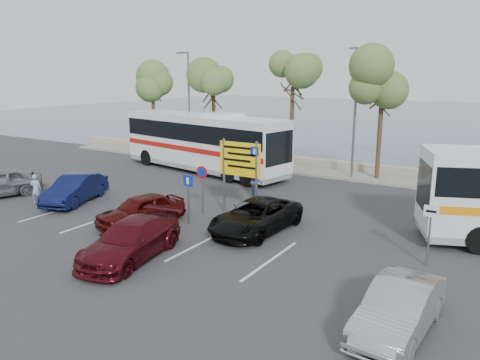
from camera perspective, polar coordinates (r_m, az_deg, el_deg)
The scene contains 23 objects.
ground at distance 20.56m, azimuth -7.13°, elevation -6.02°, with size 120.00×120.00×0.00m, color #2F2F32.
kerb_strip at distance 32.25m, azimuth 8.60°, elevation 1.04°, with size 44.00×2.40×0.15m, color gray.
seawall at distance 34.02m, azimuth 9.94°, elevation 2.00°, with size 48.00×0.80×0.60m, color #A29981.
sea at distance 76.37m, azimuth 22.49°, elevation 6.98°, with size 140.00×140.00×0.00m, color #455C6E.
tree_far_left at distance 39.21m, azimuth -10.67°, elevation 12.26°, with size 3.20×3.20×7.60m.
tree_left at distance 35.47m, azimuth -3.28°, elevation 11.89°, with size 3.20×3.20×7.20m.
tree_mid at distance 32.19m, azimuth 6.48°, elevation 12.88°, with size 3.20×3.20×8.00m.
tree_right at distance 30.11m, azimuth 17.04°, elevation 11.48°, with size 3.20×3.20×7.40m.
street_lamp_left at distance 36.32m, azimuth -6.32°, elevation 9.64°, with size 0.45×1.15×8.01m.
street_lamp_right at distance 30.14m, azimuth 13.82°, elevation 8.68°, with size 0.45×1.15×8.01m.
direction_sign at distance 21.89m, azimuth -0.01°, elevation 1.84°, with size 2.20×0.12×3.60m.
sign_no_stop at distance 22.29m, azimuth -4.62°, elevation -0.24°, with size 0.60×0.08×2.35m.
sign_parking at distance 20.85m, azimuth -6.31°, elevation -1.51°, with size 0.50×0.07×2.25m.
sign_taxi at distance 17.55m, azimuth 22.14°, elevation -5.35°, with size 0.50×0.07×2.20m.
lane_markings at distance 20.56m, azimuth -11.38°, elevation -6.16°, with size 12.02×4.20×0.01m, color silver, non-canonical shape.
coach_bus_left at distance 32.09m, azimuth -4.57°, elevation 4.42°, with size 13.52×5.23×4.12m.
car_blue at distance 25.88m, azimuth -19.45°, elevation -1.03°, with size 1.53×4.40×1.45m, color #0F1648.
car_maroon at distance 17.59m, azimuth -13.18°, elevation -7.17°, with size 1.96×4.82×1.40m, color #500D14.
car_red at distance 21.26m, azimuth -11.99°, elevation -3.60°, with size 1.64×4.07×1.39m, color #490B0A.
suv_black at distance 19.98m, azimuth 1.99°, elevation -4.43°, with size 2.26×4.89×1.36m, color black.
car_silver_b at distance 13.22m, azimuth 18.84°, elevation -14.61°, with size 1.44×4.13×1.36m, color #97989D.
pedestrian_near at distance 26.36m, azimuth -23.62°, elevation -1.01°, with size 0.57×0.37×1.56m, color #849AC1.
pedestrian_far at distance 25.50m, azimuth 1.98°, elevation -0.15°, with size 0.85×0.66×1.74m, color #32374B.
Camera 1 is at (12.29, -15.08, 6.64)m, focal length 35.00 mm.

